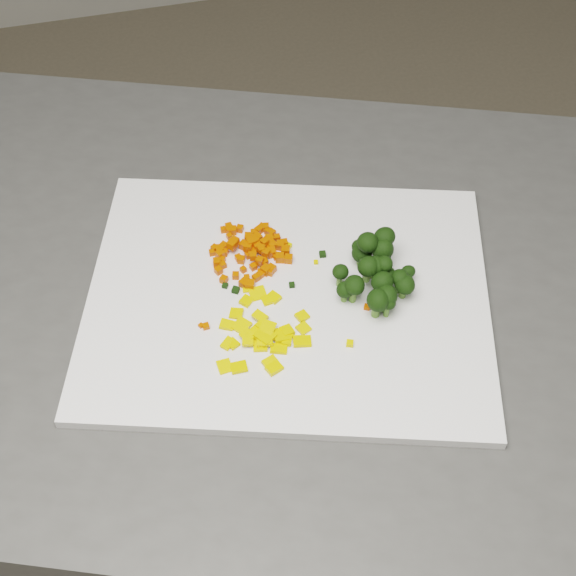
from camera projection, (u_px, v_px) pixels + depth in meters
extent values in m
plane|color=#82735C|center=(297.00, 561.00, 1.59)|extent=(4.00, 4.00, 0.00)
cube|color=#464543|center=(277.00, 469.00, 1.22)|extent=(1.11, 0.94, 0.90)
cube|color=white|center=(288.00, 297.00, 0.85)|extent=(0.50, 0.44, 0.01)
cube|color=#D13F02|center=(248.00, 248.00, 0.87)|extent=(0.01, 0.01, 0.01)
cube|color=#D13F02|center=(289.00, 259.00, 0.87)|extent=(0.01, 0.01, 0.01)
cube|color=#D13F02|center=(238.00, 258.00, 0.88)|extent=(0.01, 0.01, 0.01)
cube|color=#D13F02|center=(249.00, 247.00, 0.88)|extent=(0.01, 0.01, 0.01)
cube|color=#D13F02|center=(260.00, 247.00, 0.88)|extent=(0.01, 0.01, 0.01)
cube|color=#D13F02|center=(270.00, 239.00, 0.89)|extent=(0.01, 0.01, 0.01)
cube|color=#D13F02|center=(220.00, 249.00, 0.88)|extent=(0.01, 0.01, 0.01)
cube|color=#D13F02|center=(244.00, 283.00, 0.85)|extent=(0.01, 0.01, 0.01)
cube|color=#D13F02|center=(233.00, 230.00, 0.90)|extent=(0.01, 0.01, 0.01)
cube|color=#D13F02|center=(250.00, 285.00, 0.85)|extent=(0.01, 0.01, 0.01)
cube|color=#D13F02|center=(266.00, 253.00, 0.87)|extent=(0.01, 0.01, 0.01)
cube|color=#D13F02|center=(224.00, 279.00, 0.86)|extent=(0.01, 0.01, 0.01)
cube|color=#D13F02|center=(222.00, 260.00, 0.87)|extent=(0.01, 0.01, 0.01)
cube|color=#D13F02|center=(253.00, 256.00, 0.87)|extent=(0.01, 0.01, 0.01)
cube|color=#D13F02|center=(270.00, 239.00, 0.89)|extent=(0.01, 0.01, 0.01)
cube|color=#D13F02|center=(267.00, 246.00, 0.89)|extent=(0.01, 0.01, 0.01)
cube|color=#D13F02|center=(255.00, 241.00, 0.88)|extent=(0.01, 0.01, 0.01)
cube|color=#D13F02|center=(269.00, 247.00, 0.88)|extent=(0.01, 0.01, 0.01)
cube|color=#D13F02|center=(244.00, 245.00, 0.88)|extent=(0.01, 0.01, 0.01)
cube|color=#D13F02|center=(249.00, 250.00, 0.88)|extent=(0.01, 0.01, 0.01)
cube|color=#D13F02|center=(284.00, 243.00, 0.89)|extent=(0.01, 0.01, 0.01)
cube|color=#D13F02|center=(262.00, 226.00, 0.90)|extent=(0.01, 0.01, 0.01)
cube|color=#D13F02|center=(229.00, 227.00, 0.90)|extent=(0.01, 0.01, 0.01)
cube|color=#D13F02|center=(236.00, 276.00, 0.86)|extent=(0.01, 0.01, 0.01)
cube|color=#D13F02|center=(285.00, 259.00, 0.87)|extent=(0.01, 0.01, 0.01)
cube|color=#D13F02|center=(251.00, 242.00, 0.88)|extent=(0.01, 0.01, 0.01)
cube|color=#D13F02|center=(270.00, 271.00, 0.86)|extent=(0.01, 0.01, 0.01)
cube|color=#D13F02|center=(249.00, 237.00, 0.89)|extent=(0.01, 0.01, 0.01)
cube|color=#D13F02|center=(241.00, 260.00, 0.87)|extent=(0.01, 0.01, 0.01)
cube|color=#D13F02|center=(260.00, 261.00, 0.86)|extent=(0.01, 0.01, 0.01)
cube|color=#D13F02|center=(220.00, 254.00, 0.88)|extent=(0.01, 0.01, 0.01)
cube|color=#D13F02|center=(271.00, 269.00, 0.86)|extent=(0.01, 0.01, 0.01)
cube|color=#D13F02|center=(212.00, 253.00, 0.88)|extent=(0.01, 0.01, 0.01)
cube|color=#D13F02|center=(280.00, 258.00, 0.87)|extent=(0.01, 0.01, 0.01)
cube|color=#D13F02|center=(261.00, 250.00, 0.87)|extent=(0.01, 0.01, 0.01)
cube|color=#D13F02|center=(268.00, 231.00, 0.90)|extent=(0.01, 0.01, 0.01)
cube|color=#D13F02|center=(217.00, 262.00, 0.87)|extent=(0.01, 0.01, 0.01)
cube|color=#D13F02|center=(286.00, 251.00, 0.88)|extent=(0.01, 0.01, 0.01)
cube|color=#D13F02|center=(248.00, 255.00, 0.88)|extent=(0.01, 0.01, 0.01)
cube|color=#D13F02|center=(229.00, 236.00, 0.89)|extent=(0.01, 0.01, 0.01)
cube|color=#D13F02|center=(235.00, 241.00, 0.88)|extent=(0.01, 0.01, 0.01)
cube|color=#D13F02|center=(259.00, 230.00, 0.90)|extent=(0.01, 0.01, 0.01)
cube|color=#D13F02|center=(266.00, 270.00, 0.86)|extent=(0.01, 0.01, 0.01)
cube|color=#D13F02|center=(271.00, 252.00, 0.88)|extent=(0.01, 0.01, 0.01)
cube|color=#D13F02|center=(256.00, 278.00, 0.86)|extent=(0.01, 0.01, 0.01)
cube|color=#D13F02|center=(243.00, 270.00, 0.86)|extent=(0.01, 0.01, 0.01)
cube|color=#D13F02|center=(253.00, 267.00, 0.87)|extent=(0.01, 0.01, 0.01)
cube|color=#D13F02|center=(232.00, 245.00, 0.87)|extent=(0.01, 0.01, 0.01)
cube|color=#D13F02|center=(247.00, 278.00, 0.86)|extent=(0.01, 0.01, 0.01)
cube|color=#D13F02|center=(254.00, 238.00, 0.89)|extent=(0.01, 0.01, 0.01)
cube|color=#D13F02|center=(272.00, 246.00, 0.88)|extent=(0.01, 0.01, 0.01)
cube|color=#D13F02|center=(265.00, 227.00, 0.90)|extent=(0.01, 0.01, 0.01)
cube|color=#D13F02|center=(268.00, 239.00, 0.89)|extent=(0.01, 0.01, 0.01)
cube|color=#D13F02|center=(257.00, 238.00, 0.89)|extent=(0.01, 0.01, 0.01)
cube|color=#D13F02|center=(240.00, 229.00, 0.90)|extent=(0.01, 0.01, 0.01)
cube|color=#D13F02|center=(264.00, 242.00, 0.88)|extent=(0.01, 0.01, 0.01)
cube|color=#D13F02|center=(215.00, 248.00, 0.88)|extent=(0.01, 0.01, 0.01)
cube|color=#D13F02|center=(272.00, 253.00, 0.88)|extent=(0.01, 0.01, 0.01)
cube|color=#D13F02|center=(276.00, 257.00, 0.88)|extent=(0.01, 0.01, 0.01)
cube|color=#D13F02|center=(252.00, 253.00, 0.88)|extent=(0.01, 0.01, 0.01)
cube|color=#D13F02|center=(254.00, 233.00, 0.90)|extent=(0.01, 0.01, 0.01)
cube|color=#D13F02|center=(250.00, 245.00, 0.89)|extent=(0.01, 0.01, 0.01)
cube|color=#D13F02|center=(277.00, 238.00, 0.89)|extent=(0.01, 0.01, 0.01)
cube|color=#D13F02|center=(230.00, 230.00, 0.90)|extent=(0.01, 0.01, 0.01)
cube|color=#D13F02|center=(260.00, 272.00, 0.86)|extent=(0.01, 0.01, 0.01)
cube|color=#D13F02|center=(218.00, 271.00, 0.86)|extent=(0.01, 0.01, 0.01)
cube|color=#D13F02|center=(261.00, 275.00, 0.86)|extent=(0.01, 0.01, 0.01)
cube|color=#D13F02|center=(257.00, 246.00, 0.88)|extent=(0.01, 0.01, 0.01)
cube|color=#D13F02|center=(248.00, 247.00, 0.87)|extent=(0.01, 0.01, 0.01)
cube|color=#D13F02|center=(230.00, 230.00, 0.90)|extent=(0.01, 0.01, 0.01)
cube|color=#D13F02|center=(223.00, 265.00, 0.87)|extent=(0.01, 0.01, 0.01)
cube|color=#D13F02|center=(223.00, 230.00, 0.90)|extent=(0.01, 0.01, 0.01)
cube|color=#D13F02|center=(247.00, 250.00, 0.88)|extent=(0.01, 0.01, 0.01)
cube|color=#D13F02|center=(251.00, 242.00, 0.88)|extent=(0.01, 0.01, 0.01)
cube|color=#D13F02|center=(261.00, 249.00, 0.87)|extent=(0.01, 0.01, 0.01)
cube|color=#D13F02|center=(271.00, 244.00, 0.89)|extent=(0.01, 0.01, 0.01)
cube|color=#D13F02|center=(280.00, 245.00, 0.88)|extent=(0.01, 0.01, 0.01)
cube|color=#D13F02|center=(264.00, 262.00, 0.87)|extent=(0.01, 0.01, 0.01)
cube|color=#D13F02|center=(224.00, 246.00, 0.88)|extent=(0.01, 0.01, 0.01)
cube|color=#D13F02|center=(272.00, 233.00, 0.90)|extent=(0.01, 0.01, 0.01)
cube|color=#D13F02|center=(225.00, 252.00, 0.88)|extent=(0.01, 0.01, 0.01)
cube|color=yellow|center=(279.00, 349.00, 0.80)|extent=(0.02, 0.02, 0.01)
cube|color=yellow|center=(258.00, 293.00, 0.85)|extent=(0.02, 0.02, 0.01)
cube|color=yellow|center=(236.00, 314.00, 0.83)|extent=(0.02, 0.02, 0.01)
cube|color=yellow|center=(246.00, 301.00, 0.84)|extent=(0.02, 0.02, 0.01)
cube|color=yellow|center=(304.00, 328.00, 0.82)|extent=(0.02, 0.02, 0.00)
cube|color=yellow|center=(260.00, 317.00, 0.82)|extent=(0.02, 0.02, 0.01)
cube|color=yellow|center=(248.00, 287.00, 0.85)|extent=(0.01, 0.01, 0.01)
cube|color=yellow|center=(228.00, 343.00, 0.81)|extent=(0.02, 0.02, 0.01)
cube|color=yellow|center=(281.00, 335.00, 0.81)|extent=(0.02, 0.02, 0.01)
cube|color=yellow|center=(242.00, 326.00, 0.82)|extent=(0.02, 0.02, 0.01)
cube|color=yellow|center=(268.00, 327.00, 0.81)|extent=(0.02, 0.02, 0.01)
cube|color=yellow|center=(247.00, 335.00, 0.81)|extent=(0.02, 0.02, 0.01)
cube|color=yellow|center=(265.00, 339.00, 0.80)|extent=(0.02, 0.02, 0.01)
cube|color=yellow|center=(271.00, 363.00, 0.79)|extent=(0.02, 0.02, 0.01)
cube|color=yellow|center=(287.00, 339.00, 0.81)|extent=(0.02, 0.02, 0.01)
cube|color=yellow|center=(239.00, 367.00, 0.79)|extent=(0.02, 0.01, 0.01)
cube|color=yellow|center=(227.00, 325.00, 0.82)|extent=(0.02, 0.02, 0.01)
cube|color=yellow|center=(260.00, 345.00, 0.81)|extent=(0.02, 0.02, 0.01)
cube|color=yellow|center=(265.00, 336.00, 0.81)|extent=(0.02, 0.02, 0.01)
cube|color=yellow|center=(257.00, 330.00, 0.81)|extent=(0.02, 0.02, 0.00)
cube|color=yellow|center=(287.00, 331.00, 0.82)|extent=(0.01, 0.02, 0.01)
cube|color=yellow|center=(263.00, 325.00, 0.81)|extent=(0.02, 0.02, 0.00)
cube|color=yellow|center=(267.00, 341.00, 0.80)|extent=(0.01, 0.01, 0.00)
cube|color=yellow|center=(274.00, 297.00, 0.84)|extent=(0.02, 0.02, 0.01)
cube|color=yellow|center=(302.00, 341.00, 0.81)|extent=(0.02, 0.02, 0.01)
cube|color=yellow|center=(233.00, 344.00, 0.81)|extent=(0.02, 0.02, 0.01)
cube|color=yellow|center=(225.00, 366.00, 0.79)|extent=(0.02, 0.02, 0.01)
cube|color=yellow|center=(269.00, 300.00, 0.84)|extent=(0.02, 0.01, 0.01)
cube|color=yellow|center=(274.00, 368.00, 0.79)|extent=(0.02, 0.02, 0.01)
cube|color=yellow|center=(248.00, 340.00, 0.80)|extent=(0.01, 0.02, 0.00)
cube|color=yellow|center=(302.00, 316.00, 0.83)|extent=(0.02, 0.02, 0.01)
cube|color=yellow|center=(350.00, 343.00, 0.81)|extent=(0.01, 0.01, 0.00)
cube|color=black|center=(225.00, 286.00, 0.85)|extent=(0.01, 0.01, 0.00)
cube|color=black|center=(236.00, 290.00, 0.85)|extent=(0.01, 0.01, 0.01)
cube|color=#D13F02|center=(201.00, 325.00, 0.82)|extent=(0.01, 0.01, 0.00)
cube|color=#D13F02|center=(206.00, 326.00, 0.82)|extent=(0.01, 0.01, 0.00)
cube|color=yellow|center=(251.00, 281.00, 0.86)|extent=(0.00, 0.00, 0.00)
cube|color=black|center=(363.00, 270.00, 0.87)|extent=(0.01, 0.01, 0.00)
cube|color=black|center=(323.00, 254.00, 0.88)|extent=(0.01, 0.01, 0.00)
cube|color=yellow|center=(316.00, 262.00, 0.87)|extent=(0.01, 0.01, 0.00)
cube|color=#D13F02|center=(367.00, 307.00, 0.83)|extent=(0.01, 0.01, 0.00)
cube|color=yellow|center=(288.00, 246.00, 0.89)|extent=(0.01, 0.01, 0.01)
cube|color=#D13F02|center=(276.00, 334.00, 0.81)|extent=(0.01, 0.01, 0.00)
cube|color=black|center=(292.00, 285.00, 0.85)|extent=(0.01, 0.01, 0.00)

